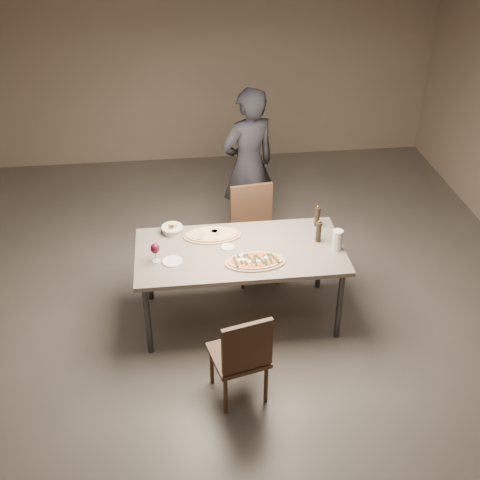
{
  "coord_description": "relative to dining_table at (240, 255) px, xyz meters",
  "views": [
    {
      "loc": [
        -0.51,
        -4.28,
        3.64
      ],
      "look_at": [
        0.0,
        0.0,
        0.85
      ],
      "focal_mm": 45.0,
      "sensor_mm": 36.0,
      "label": 1
    }
  ],
  "objects": [
    {
      "name": "chair_near",
      "position": [
        -0.1,
        -1.0,
        -0.21
      ],
      "size": [
        0.49,
        0.49,
        0.86
      ],
      "rotation": [
        0.0,
        0.0,
        0.24
      ],
      "color": "#402A1B",
      "rests_on": "ground"
    },
    {
      "name": "wine_glass",
      "position": [
        -0.72,
        -0.09,
        0.18
      ],
      "size": [
        0.08,
        0.08,
        0.17
      ],
      "rotation": [
        0.0,
        0.0,
        0.23
      ],
      "color": "silver",
      "rests_on": "dining_table"
    },
    {
      "name": "ham_pizza",
      "position": [
        -0.22,
        0.24,
        0.07
      ],
      "size": [
        0.52,
        0.29,
        0.04
      ],
      "rotation": [
        0.0,
        0.0,
        -0.43
      ],
      "color": "tan",
      "rests_on": "dining_table"
    },
    {
      "name": "pepper_mill_left",
      "position": [
        0.7,
        0.05,
        0.16
      ],
      "size": [
        0.05,
        0.05,
        0.21
      ],
      "rotation": [
        0.0,
        0.0,
        0.14
      ],
      "color": "black",
      "rests_on": "dining_table"
    },
    {
      "name": "oil_dish",
      "position": [
        -0.1,
        0.04,
        0.06
      ],
      "size": [
        0.12,
        0.12,
        0.01
      ],
      "rotation": [
        0.0,
        0.0,
        0.23
      ],
      "color": "white",
      "rests_on": "dining_table"
    },
    {
      "name": "zucchini_pizza",
      "position": [
        0.1,
        -0.21,
        0.07
      ],
      "size": [
        0.51,
        0.28,
        0.05
      ],
      "rotation": [
        0.0,
        0.0,
        0.2
      ],
      "color": "tan",
      "rests_on": "dining_table"
    },
    {
      "name": "side_plate",
      "position": [
        -0.59,
        -0.12,
        0.06
      ],
      "size": [
        0.17,
        0.17,
        0.01
      ],
      "rotation": [
        0.0,
        0.0,
        0.28
      ],
      "color": "white",
      "rests_on": "dining_table"
    },
    {
      "name": "room",
      "position": [
        0.0,
        0.0,
        0.71
      ],
      "size": [
        7.0,
        7.0,
        7.0
      ],
      "color": "#5B564F",
      "rests_on": "ground"
    },
    {
      "name": "bread_basket",
      "position": [
        -0.57,
        0.35,
        0.1
      ],
      "size": [
        0.2,
        0.2,
        0.07
      ],
      "rotation": [
        0.0,
        0.0,
        0.3
      ],
      "color": "beige",
      "rests_on": "dining_table"
    },
    {
      "name": "pepper_mill_right",
      "position": [
        0.75,
        0.31,
        0.16
      ],
      "size": [
        0.05,
        0.05,
        0.21
      ],
      "rotation": [
        0.0,
        0.0,
        0.27
      ],
      "color": "black",
      "rests_on": "dining_table"
    },
    {
      "name": "carafe",
      "position": [
        0.83,
        -0.09,
        0.15
      ],
      "size": [
        0.09,
        0.09,
        0.19
      ],
      "rotation": [
        0.0,
        0.0,
        -0.2
      ],
      "color": "silver",
      "rests_on": "dining_table"
    },
    {
      "name": "chair_far",
      "position": [
        0.23,
        0.72,
        -0.17
      ],
      "size": [
        0.49,
        0.49,
        0.93
      ],
      "rotation": [
        0.0,
        0.0,
        3.26
      ],
      "color": "#402A1B",
      "rests_on": "ground"
    },
    {
      "name": "dining_table",
      "position": [
        0.0,
        0.0,
        0.0
      ],
      "size": [
        1.8,
        0.9,
        0.75
      ],
      "color": "slate",
      "rests_on": "ground"
    },
    {
      "name": "diner",
      "position": [
        0.26,
        1.41,
        0.16
      ],
      "size": [
        0.73,
        0.61,
        1.7
      ],
      "primitive_type": "imported",
      "rotation": [
        0.0,
        0.0,
        3.53
      ],
      "color": "black",
      "rests_on": "ground"
    }
  ]
}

